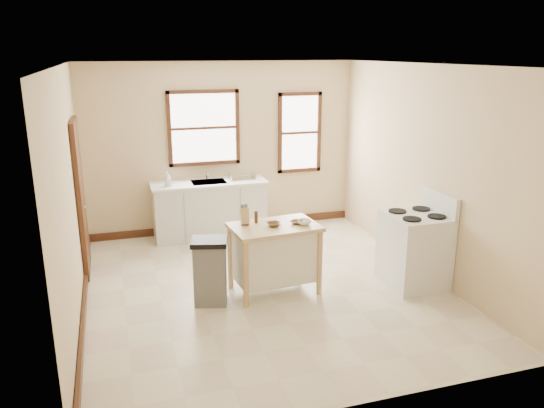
{
  "coord_description": "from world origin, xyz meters",
  "views": [
    {
      "loc": [
        -1.77,
        -6.04,
        2.96
      ],
      "look_at": [
        0.21,
        0.4,
        1.0
      ],
      "focal_mm": 35.0,
      "sensor_mm": 36.0,
      "label": 1
    }
  ],
  "objects_px": {
    "dish_rack": "(242,176)",
    "knife_block": "(245,217)",
    "pepper_grinder": "(256,217)",
    "bowl_c": "(304,222)",
    "gas_stove": "(415,240)",
    "soap_bottle_b": "(168,180)",
    "bowl_a": "(274,224)",
    "trash_bin": "(210,271)",
    "soap_bottle_a": "(167,179)",
    "bowl_b": "(296,222)",
    "kitchen_island": "(274,258)"
  },
  "relations": [
    {
      "from": "dish_rack",
      "to": "knife_block",
      "type": "relative_size",
      "value": 2.11
    },
    {
      "from": "pepper_grinder",
      "to": "bowl_c",
      "type": "relative_size",
      "value": 0.85
    },
    {
      "from": "dish_rack",
      "to": "gas_stove",
      "type": "relative_size",
      "value": 0.35
    },
    {
      "from": "pepper_grinder",
      "to": "bowl_c",
      "type": "height_order",
      "value": "pepper_grinder"
    },
    {
      "from": "soap_bottle_b",
      "to": "pepper_grinder",
      "type": "xyz_separation_m",
      "value": [
        0.85,
        -2.06,
        -0.06
      ]
    },
    {
      "from": "dish_rack",
      "to": "bowl_a",
      "type": "relative_size",
      "value": 2.38
    },
    {
      "from": "bowl_a",
      "to": "trash_bin",
      "type": "relative_size",
      "value": 0.22
    },
    {
      "from": "bowl_c",
      "to": "trash_bin",
      "type": "bearing_deg",
      "value": -179.31
    },
    {
      "from": "soap_bottle_a",
      "to": "knife_block",
      "type": "xyz_separation_m",
      "value": [
        0.72,
        -2.07,
        -0.06
      ]
    },
    {
      "from": "soap_bottle_a",
      "to": "bowl_b",
      "type": "bearing_deg",
      "value": -57.5
    },
    {
      "from": "dish_rack",
      "to": "bowl_a",
      "type": "xyz_separation_m",
      "value": [
        -0.18,
        -2.36,
        -0.07
      ]
    },
    {
      "from": "soap_bottle_a",
      "to": "pepper_grinder",
      "type": "xyz_separation_m",
      "value": [
        0.87,
        -2.05,
        -0.08
      ]
    },
    {
      "from": "bowl_c",
      "to": "gas_stove",
      "type": "relative_size",
      "value": 0.14
    },
    {
      "from": "dish_rack",
      "to": "pepper_grinder",
      "type": "xyz_separation_m",
      "value": [
        -0.35,
        -2.17,
        -0.02
      ]
    },
    {
      "from": "dish_rack",
      "to": "bowl_c",
      "type": "xyz_separation_m",
      "value": [
        0.2,
        -2.41,
        -0.06
      ]
    },
    {
      "from": "soap_bottle_a",
      "to": "bowl_a",
      "type": "relative_size",
      "value": 1.31
    },
    {
      "from": "soap_bottle_a",
      "to": "pepper_grinder",
      "type": "relative_size",
      "value": 1.55
    },
    {
      "from": "trash_bin",
      "to": "dish_rack",
      "type": "bearing_deg",
      "value": 82.17
    },
    {
      "from": "bowl_c",
      "to": "bowl_a",
      "type": "bearing_deg",
      "value": 171.92
    },
    {
      "from": "knife_block",
      "to": "gas_stove",
      "type": "bearing_deg",
      "value": -9.01
    },
    {
      "from": "soap_bottle_b",
      "to": "bowl_b",
      "type": "bearing_deg",
      "value": -65.83
    },
    {
      "from": "knife_block",
      "to": "gas_stove",
      "type": "relative_size",
      "value": 0.16
    },
    {
      "from": "bowl_a",
      "to": "trash_bin",
      "type": "bearing_deg",
      "value": -175.25
    },
    {
      "from": "trash_bin",
      "to": "soap_bottle_a",
      "type": "bearing_deg",
      "value": 110.08
    },
    {
      "from": "knife_block",
      "to": "trash_bin",
      "type": "height_order",
      "value": "knife_block"
    },
    {
      "from": "kitchen_island",
      "to": "trash_bin",
      "type": "xyz_separation_m",
      "value": [
        -0.84,
        -0.09,
        -0.03
      ]
    },
    {
      "from": "bowl_a",
      "to": "bowl_b",
      "type": "relative_size",
      "value": 1.22
    },
    {
      "from": "soap_bottle_b",
      "to": "pepper_grinder",
      "type": "height_order",
      "value": "soap_bottle_b"
    },
    {
      "from": "dish_rack",
      "to": "trash_bin",
      "type": "distance_m",
      "value": 2.68
    },
    {
      "from": "bowl_c",
      "to": "soap_bottle_b",
      "type": "bearing_deg",
      "value": 121.47
    },
    {
      "from": "bowl_b",
      "to": "soap_bottle_a",
      "type": "bearing_deg",
      "value": 121.07
    },
    {
      "from": "trash_bin",
      "to": "knife_block",
      "type": "bearing_deg",
      "value": 39.88
    },
    {
      "from": "pepper_grinder",
      "to": "gas_stove",
      "type": "relative_size",
      "value": 0.12
    },
    {
      "from": "soap_bottle_b",
      "to": "knife_block",
      "type": "xyz_separation_m",
      "value": [
        0.7,
        -2.08,
        -0.03
      ]
    },
    {
      "from": "knife_block",
      "to": "dish_rack",
      "type": "bearing_deg",
      "value": 80.18
    },
    {
      "from": "pepper_grinder",
      "to": "knife_block",
      "type": "bearing_deg",
      "value": -172.3
    },
    {
      "from": "dish_rack",
      "to": "knife_block",
      "type": "xyz_separation_m",
      "value": [
        -0.5,
        -2.19,
        0.01
      ]
    },
    {
      "from": "pepper_grinder",
      "to": "soap_bottle_b",
      "type": "bearing_deg",
      "value": 112.54
    },
    {
      "from": "bowl_b",
      "to": "bowl_a",
      "type": "bearing_deg",
      "value": -177.78
    },
    {
      "from": "bowl_c",
      "to": "gas_stove",
      "type": "distance_m",
      "value": 1.49
    },
    {
      "from": "pepper_grinder",
      "to": "bowl_c",
      "type": "bearing_deg",
      "value": -23.5
    },
    {
      "from": "dish_rack",
      "to": "trash_bin",
      "type": "relative_size",
      "value": 0.52
    },
    {
      "from": "soap_bottle_b",
      "to": "bowl_a",
      "type": "xyz_separation_m",
      "value": [
        1.03,
        -2.24,
        -0.11
      ]
    },
    {
      "from": "dish_rack",
      "to": "soap_bottle_a",
      "type": "bearing_deg",
      "value": -178.17
    },
    {
      "from": "trash_bin",
      "to": "bowl_a",
      "type": "bearing_deg",
      "value": 19.38
    },
    {
      "from": "pepper_grinder",
      "to": "bowl_b",
      "type": "distance_m",
      "value": 0.51
    },
    {
      "from": "soap_bottle_b",
      "to": "bowl_c",
      "type": "bearing_deg",
      "value": -65.06
    },
    {
      "from": "knife_block",
      "to": "trash_bin",
      "type": "xyz_separation_m",
      "value": [
        -0.5,
        -0.23,
        -0.57
      ]
    },
    {
      "from": "soap_bottle_b",
      "to": "dish_rack",
      "type": "height_order",
      "value": "soap_bottle_b"
    },
    {
      "from": "bowl_a",
      "to": "knife_block",
      "type": "bearing_deg",
      "value": 152.88
    }
  ]
}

